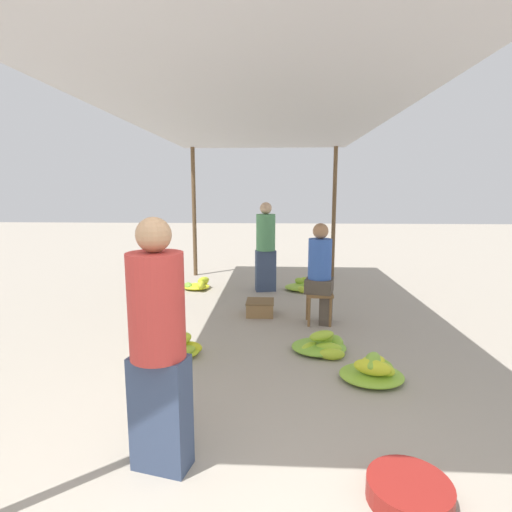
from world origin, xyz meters
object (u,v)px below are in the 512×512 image
at_px(banana_pile_left_0, 182,349).
at_px(crate_near, 260,308).
at_px(vendor_foreground, 158,343).
at_px(banana_pile_right_1, 323,346).
at_px(basin_black, 409,492).
at_px(stool, 319,298).
at_px(vendor_seated, 321,272).
at_px(banana_pile_right_2, 373,371).
at_px(shopper_walking_mid, 266,246).
at_px(banana_pile_left_1, 198,285).
at_px(banana_pile_right_0, 302,286).

relative_size(banana_pile_left_0, crate_near, 1.21).
xyz_separation_m(vendor_foreground, banana_pile_right_1, (1.22, 1.88, -0.75)).
bearing_deg(vendor_foreground, basin_black, -8.50).
height_order(vendor_foreground, stool, vendor_foreground).
distance_m(stool, vendor_seated, 0.35).
xyz_separation_m(stool, vendor_seated, (0.02, 0.00, 0.35)).
xyz_separation_m(banana_pile_left_0, banana_pile_right_2, (1.88, -0.47, 0.02)).
relative_size(vendor_seated, banana_pile_right_1, 2.24).
xyz_separation_m(crate_near, shopper_walking_mid, (0.04, 1.37, 0.69)).
height_order(banana_pile_left_1, banana_pile_right_1, banana_pile_right_1).
relative_size(basin_black, banana_pile_right_0, 0.80).
relative_size(basin_black, shopper_walking_mid, 0.31).
height_order(basin_black, banana_pile_left_0, banana_pile_left_0).
relative_size(basin_black, crate_near, 1.23).
relative_size(stool, banana_pile_left_1, 0.84).
xyz_separation_m(vendor_foreground, banana_pile_right_0, (1.17, 4.61, -0.75)).
bearing_deg(vendor_seated, crate_near, 158.63).
distance_m(banana_pile_left_0, shopper_walking_mid, 3.04).
height_order(banana_pile_right_1, banana_pile_right_2, banana_pile_right_2).
relative_size(stool, basin_black, 0.89).
xyz_separation_m(vendor_foreground, vendor_seated, (1.29, 2.84, -0.13)).
xyz_separation_m(banana_pile_left_0, banana_pile_right_0, (1.45, 2.92, -0.01)).
bearing_deg(basin_black, banana_pile_left_1, 114.07).
relative_size(vendor_foreground, banana_pile_right_2, 2.69).
height_order(vendor_foreground, vendor_seated, vendor_foreground).
relative_size(vendor_seated, banana_pile_left_0, 2.83).
bearing_deg(vendor_foreground, stool, 65.83).
bearing_deg(stool, banana_pile_right_1, -93.11).
bearing_deg(banana_pile_right_1, basin_black, -83.44).
relative_size(banana_pile_right_1, crate_near, 1.54).
relative_size(stool, crate_near, 1.09).
bearing_deg(banana_pile_right_0, banana_pile_right_2, -82.73).
bearing_deg(banana_pile_left_1, basin_black, -65.93).
relative_size(stool, vendor_seated, 0.32).
distance_m(basin_black, banana_pile_left_1, 5.24).
relative_size(stool, banana_pile_right_0, 0.71).
bearing_deg(banana_pile_left_1, banana_pile_right_0, 1.32).
bearing_deg(banana_pile_left_0, shopper_walking_mid, 74.08).
bearing_deg(basin_black, shopper_walking_mid, 101.10).
bearing_deg(banana_pile_right_2, banana_pile_right_0, 97.27).
distance_m(stool, banana_pile_right_0, 1.79).
bearing_deg(crate_near, vendor_seated, -21.37).
xyz_separation_m(banana_pile_left_0, banana_pile_right_1, (1.50, 0.19, -0.01)).
height_order(vendor_seated, banana_pile_left_1, vendor_seated).
relative_size(banana_pile_right_0, crate_near, 1.53).
distance_m(banana_pile_left_1, banana_pile_right_2, 4.04).
height_order(vendor_foreground, shopper_walking_mid, vendor_foreground).
relative_size(banana_pile_left_1, shopper_walking_mid, 0.33).
distance_m(crate_near, shopper_walking_mid, 1.54).
height_order(banana_pile_right_2, shopper_walking_mid, shopper_walking_mid).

